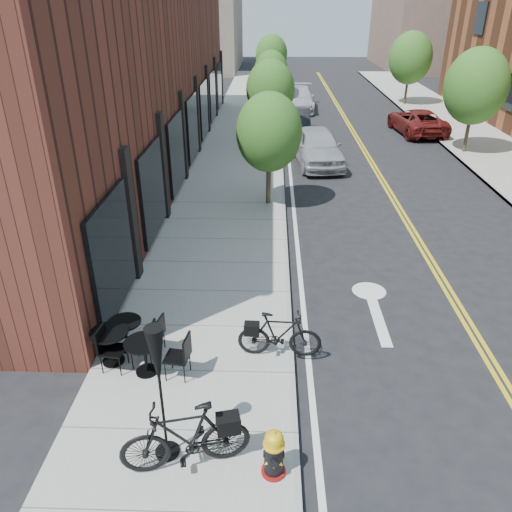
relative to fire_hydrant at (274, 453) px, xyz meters
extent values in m
plane|color=black|center=(0.42, 2.30, -0.53)|extent=(120.00, 120.00, 0.00)
cube|color=#9E9B93|center=(-1.58, 12.30, -0.47)|extent=(4.00, 70.00, 0.12)
cube|color=#451F16|center=(-6.08, 16.30, 2.97)|extent=(5.00, 28.00, 7.00)
cube|color=#726656|center=(-7.58, 50.30, 4.47)|extent=(8.00, 14.00, 10.00)
cube|color=brown|center=(16.42, 52.30, 5.47)|extent=(10.00, 16.00, 12.00)
cylinder|color=#382B1E|center=(-0.18, 11.30, 0.40)|extent=(0.16, 0.16, 1.61)
ellipsoid|color=#325D1D|center=(-0.18, 11.30, 2.08)|extent=(2.20, 2.20, 2.64)
cylinder|color=#382B1E|center=(-0.18, 19.30, 0.43)|extent=(0.16, 0.16, 1.68)
ellipsoid|color=#325D1D|center=(-0.18, 19.30, 2.19)|extent=(2.30, 2.30, 2.76)
cylinder|color=#382B1E|center=(-0.18, 27.30, 0.38)|extent=(0.16, 0.16, 1.57)
ellipsoid|color=#325D1D|center=(-0.18, 27.30, 2.01)|extent=(2.10, 2.10, 2.52)
cylinder|color=#382B1E|center=(-0.18, 35.30, 0.45)|extent=(0.16, 0.16, 1.71)
ellipsoid|color=#325D1D|center=(-0.18, 35.30, 2.27)|extent=(2.40, 2.40, 2.88)
cylinder|color=#382B1E|center=(9.02, 18.30, 0.50)|extent=(0.16, 0.16, 1.82)
ellipsoid|color=#325D1D|center=(9.02, 18.30, 2.53)|extent=(2.80, 2.80, 3.36)
cylinder|color=#382B1E|center=(9.02, 30.30, 0.50)|extent=(0.16, 0.16, 1.82)
ellipsoid|color=#325D1D|center=(9.02, 30.30, 2.53)|extent=(2.80, 2.80, 3.36)
cylinder|color=maroon|center=(0.00, 0.00, -0.38)|extent=(0.38, 0.38, 0.06)
cylinder|color=black|center=(0.00, 0.00, -0.10)|extent=(0.29, 0.29, 0.56)
cylinder|color=yellow|center=(0.00, 0.00, 0.19)|extent=(0.33, 0.33, 0.04)
cylinder|color=yellow|center=(0.00, 0.00, 0.27)|extent=(0.29, 0.29, 0.13)
ellipsoid|color=yellow|center=(0.00, 0.00, 0.34)|extent=(0.28, 0.28, 0.16)
cylinder|color=yellow|center=(0.00, 0.00, 0.42)|extent=(0.05, 0.05, 0.06)
imported|color=black|center=(-1.33, 0.10, 0.19)|extent=(2.06, 1.00, 1.19)
imported|color=black|center=(0.12, 2.82, 0.10)|extent=(1.69, 0.54, 1.01)
cylinder|color=black|center=(-3.18, 2.52, -0.39)|extent=(0.45, 0.45, 0.03)
cylinder|color=black|center=(-3.18, 2.52, -0.05)|extent=(0.06, 0.06, 0.69)
cylinder|color=black|center=(-3.18, 2.52, 0.30)|extent=(0.78, 0.78, 0.03)
cylinder|color=black|center=(-2.45, 2.23, -0.39)|extent=(0.48, 0.48, 0.03)
cylinder|color=black|center=(-2.45, 2.23, -0.06)|extent=(0.07, 0.07, 0.68)
cylinder|color=black|center=(-2.45, 2.23, 0.29)|extent=(0.83, 0.83, 0.03)
cylinder|color=black|center=(-3.02, 2.97, -0.39)|extent=(0.46, 0.46, 0.03)
cylinder|color=black|center=(-3.02, 2.97, -0.09)|extent=(0.06, 0.06, 0.63)
cylinder|color=black|center=(-3.02, 2.97, 0.23)|extent=(0.79, 0.79, 0.03)
cylinder|color=black|center=(-1.69, 0.33, -0.39)|extent=(0.39, 0.39, 0.04)
cylinder|color=black|center=(-1.69, 0.33, 0.79)|extent=(0.04, 0.04, 2.33)
cone|color=black|center=(-1.69, 0.33, 1.49)|extent=(0.28, 0.28, 1.03)
imported|color=#A4A7AC|center=(1.90, 16.41, 0.26)|extent=(2.39, 4.81, 1.58)
imported|color=black|center=(1.22, 21.60, 0.15)|extent=(1.57, 4.18, 1.36)
imported|color=silver|center=(1.64, 28.47, 0.20)|extent=(2.28, 5.09, 1.45)
imported|color=maroon|center=(7.75, 22.27, 0.12)|extent=(2.62, 4.87, 1.30)
camera|label=1|loc=(-0.10, -5.25, 6.03)|focal=35.00mm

